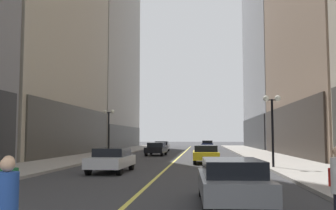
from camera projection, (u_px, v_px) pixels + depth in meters
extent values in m
plane|color=#38383A|center=(180.00, 156.00, 37.82)|extent=(200.00, 200.00, 0.00)
cube|color=#9E9991|center=(100.00, 155.00, 38.56)|extent=(4.50, 78.00, 0.15)
cube|color=#9E9991|center=(264.00, 156.00, 37.09)|extent=(4.50, 78.00, 0.15)
cube|color=#E5D64C|center=(180.00, 156.00, 37.82)|extent=(0.16, 70.00, 0.01)
cube|color=#403C35|center=(76.00, 131.00, 38.48)|extent=(0.50, 22.80, 5.00)
cube|color=#A8A399|center=(97.00, 60.00, 65.31)|extent=(10.66, 26.00, 30.44)
cube|color=#3A3935|center=(126.00, 137.00, 63.73)|extent=(0.50, 24.70, 3.65)
cube|color=#332A23|center=(289.00, 131.00, 36.59)|extent=(0.50, 22.80, 5.00)
cube|color=#2C2C2E|center=(253.00, 133.00, 61.90)|extent=(0.50, 24.70, 5.00)
cube|color=slate|center=(231.00, 184.00, 10.73)|extent=(1.94, 4.52, 0.55)
cube|color=black|center=(232.00, 168.00, 10.54)|extent=(1.65, 2.55, 0.50)
cylinder|color=black|center=(202.00, 187.00, 12.30)|extent=(0.24, 0.65, 0.64)
cylinder|color=black|center=(250.00, 187.00, 12.22)|extent=(0.24, 0.65, 0.64)
cylinder|color=black|center=(207.00, 204.00, 9.19)|extent=(0.24, 0.65, 0.64)
cylinder|color=black|center=(271.00, 204.00, 9.11)|extent=(0.24, 0.65, 0.64)
cube|color=silver|center=(111.00, 161.00, 20.60)|extent=(1.92, 4.34, 0.55)
cube|color=black|center=(112.00, 152.00, 20.85)|extent=(1.66, 2.44, 0.50)
cylinder|color=black|center=(119.00, 169.00, 19.00)|extent=(0.23, 0.64, 0.64)
cylinder|color=black|center=(88.00, 169.00, 19.17)|extent=(0.23, 0.64, 0.64)
cylinder|color=black|center=(131.00, 165.00, 21.99)|extent=(0.23, 0.64, 0.64)
cylinder|color=black|center=(105.00, 164.00, 22.16)|extent=(0.23, 0.64, 0.64)
cube|color=yellow|center=(206.00, 155.00, 27.73)|extent=(1.89, 4.64, 0.55)
cube|color=black|center=(206.00, 149.00, 27.54)|extent=(1.64, 2.61, 0.50)
cylinder|color=black|center=(195.00, 157.00, 29.37)|extent=(0.23, 0.64, 0.64)
cylinder|color=black|center=(215.00, 158.00, 29.25)|extent=(0.23, 0.64, 0.64)
cylinder|color=black|center=(195.00, 160.00, 26.16)|extent=(0.23, 0.64, 0.64)
cylinder|color=black|center=(218.00, 160.00, 26.05)|extent=(0.23, 0.64, 0.64)
cube|color=black|center=(156.00, 150.00, 38.69)|extent=(1.99, 4.10, 0.55)
cube|color=black|center=(157.00, 145.00, 38.93)|extent=(1.70, 2.32, 0.50)
cylinder|color=black|center=(162.00, 153.00, 37.17)|extent=(0.25, 0.65, 0.64)
cylinder|color=black|center=(146.00, 153.00, 37.38)|extent=(0.25, 0.65, 0.64)
cylinder|color=black|center=(166.00, 152.00, 39.96)|extent=(0.25, 0.65, 0.64)
cylinder|color=black|center=(151.00, 152.00, 40.17)|extent=(0.25, 0.65, 0.64)
cube|color=#B7B7BC|center=(162.00, 147.00, 49.03)|extent=(1.95, 4.67, 0.55)
cube|color=black|center=(162.00, 143.00, 49.29)|extent=(1.67, 2.63, 0.50)
cylinder|color=black|center=(167.00, 149.00, 47.35)|extent=(0.24, 0.65, 0.64)
cylinder|color=black|center=(155.00, 149.00, 47.44)|extent=(0.24, 0.65, 0.64)
cylinder|color=black|center=(169.00, 149.00, 50.56)|extent=(0.24, 0.65, 0.64)
cylinder|color=black|center=(157.00, 149.00, 50.66)|extent=(0.24, 0.65, 0.64)
cube|color=#141E4C|center=(208.00, 145.00, 58.78)|extent=(1.93, 4.21, 0.55)
cube|color=black|center=(208.00, 142.00, 58.61)|extent=(1.64, 2.38, 0.50)
cylinder|color=black|center=(203.00, 147.00, 60.28)|extent=(0.25, 0.65, 0.64)
cylinder|color=black|center=(213.00, 147.00, 60.08)|extent=(0.25, 0.65, 0.64)
cylinder|color=black|center=(202.00, 147.00, 57.42)|extent=(0.25, 0.65, 0.64)
cylinder|color=black|center=(212.00, 147.00, 57.22)|extent=(0.25, 0.65, 0.64)
cylinder|color=#1E6633|center=(8.00, 187.00, 6.43)|extent=(0.47, 0.47, 0.63)
sphere|color=tan|center=(8.00, 162.00, 6.47)|extent=(0.21, 0.21, 0.21)
cylinder|color=#234799|center=(7.00, 194.00, 5.51)|extent=(0.43, 0.43, 0.64)
sphere|color=tan|center=(8.00, 164.00, 5.55)|extent=(0.22, 0.22, 0.22)
cylinder|color=black|center=(109.00, 135.00, 34.76)|extent=(0.14, 0.14, 4.20)
cylinder|color=black|center=(109.00, 113.00, 34.93)|extent=(0.80, 0.06, 0.06)
sphere|color=white|center=(105.00, 112.00, 34.97)|extent=(0.36, 0.36, 0.36)
sphere|color=white|center=(113.00, 112.00, 34.90)|extent=(0.36, 0.36, 0.36)
cylinder|color=black|center=(273.00, 134.00, 22.59)|extent=(0.14, 0.14, 4.20)
cylinder|color=black|center=(272.00, 100.00, 22.76)|extent=(0.80, 0.06, 0.06)
sphere|color=white|center=(266.00, 98.00, 22.80)|extent=(0.36, 0.36, 0.36)
sphere|color=white|center=(278.00, 98.00, 22.74)|extent=(0.36, 0.36, 0.36)
cylinder|color=red|center=(332.00, 179.00, 13.74)|extent=(0.28, 0.28, 0.80)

